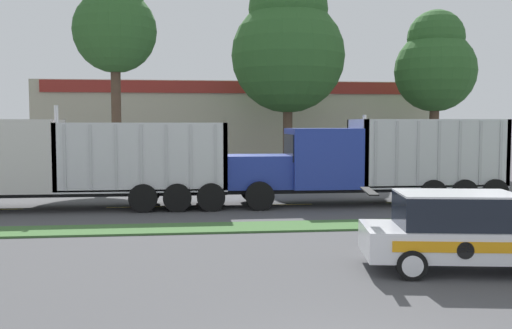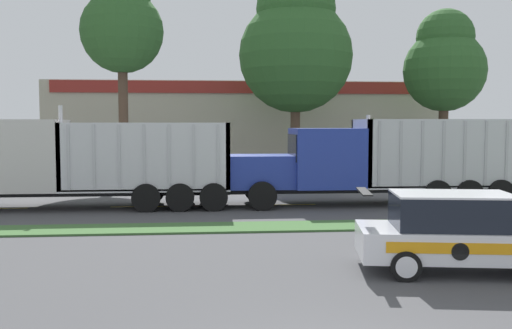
{
  "view_description": "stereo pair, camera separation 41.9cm",
  "coord_description": "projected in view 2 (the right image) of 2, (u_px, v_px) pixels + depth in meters",
  "views": [
    {
      "loc": [
        -2.24,
        -6.4,
        3.1
      ],
      "look_at": [
        -0.33,
        10.05,
        1.93
      ],
      "focal_mm": 40.0,
      "sensor_mm": 36.0,
      "label": 1
    },
    {
      "loc": [
        -1.83,
        -6.44,
        3.1
      ],
      "look_at": [
        -0.33,
        10.05,
        1.93
      ],
      "focal_mm": 40.0,
      "sensor_mm": 36.0,
      "label": 2
    }
  ],
  "objects": [
    {
      "name": "tree_behind_right",
      "position": [
        122.0,
        25.0,
        28.81
      ],
      "size": [
        4.19,
        4.19,
        10.93
      ],
      "color": "brown",
      "rests_on": "ground_plane"
    },
    {
      "name": "grass_verge",
      "position": [
        266.0,
        227.0,
        17.07
      ],
      "size": [
        120.0,
        1.61,
        0.06
      ],
      "primitive_type": "cube",
      "color": "#3D6633",
      "rests_on": "ground_plane"
    },
    {
      "name": "dump_truck_trail",
      "position": [
        349.0,
        165.0,
        21.9
      ],
      "size": [
        10.87,
        2.65,
        3.44
      ],
      "color": "black",
      "rests_on": "ground_plane"
    },
    {
      "name": "centre_line_3",
      "position": [
        143.0,
        206.0,
        21.47
      ],
      "size": [
        2.4,
        0.14,
        0.01
      ],
      "primitive_type": "cube",
      "color": "yellow",
      "rests_on": "ground_plane"
    },
    {
      "name": "tree_behind_left",
      "position": [
        445.0,
        63.0,
        35.09
      ],
      "size": [
        5.02,
        5.02,
        10.16
      ],
      "color": "brown",
      "rests_on": "ground_plane"
    },
    {
      "name": "tree_behind_centre",
      "position": [
        296.0,
        45.0,
        34.13
      ],
      "size": [
        6.81,
        6.81,
        12.3
      ],
      "color": "brown",
      "rests_on": "ground_plane"
    },
    {
      "name": "rally_car",
      "position": [
        460.0,
        232.0,
        11.94
      ],
      "size": [
        4.62,
        2.47,
        1.69
      ],
      "color": "white",
      "rests_on": "ground_plane"
    },
    {
      "name": "dump_truck_lead",
      "position": [
        47.0,
        164.0,
        20.86
      ],
      "size": [
        11.28,
        2.64,
        3.76
      ],
      "color": "black",
      "rests_on": "ground_plane"
    },
    {
      "name": "store_building_backdrop",
      "position": [
        241.0,
        125.0,
        44.48
      ],
      "size": [
        27.16,
        12.1,
        6.03
      ],
      "color": "#BCB29E",
      "rests_on": "ground_plane"
    },
    {
      "name": "centre_line_4",
      "position": [
        285.0,
        205.0,
        21.96
      ],
      "size": [
        2.4,
        0.14,
        0.01
      ],
      "primitive_type": "cube",
      "color": "yellow",
      "rests_on": "ground_plane"
    },
    {
      "name": "centre_line_5",
      "position": [
        420.0,
        203.0,
        22.44
      ],
      "size": [
        2.4,
        0.14,
        0.01
      ],
      "primitive_type": "cube",
      "color": "yellow",
      "rests_on": "ground_plane"
    }
  ]
}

